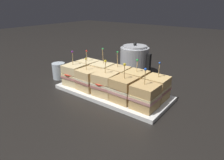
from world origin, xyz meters
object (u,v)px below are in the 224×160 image
sandwich_front_left (89,79)px  sandwich_front_far_right (145,96)px  sandwich_front_center (106,84)px  sandwich_back_center (118,78)px  sandwich_back_far_right (156,88)px  drinking_glass (59,71)px  serving_platter (112,92)px  sandwich_back_right (136,82)px  sandwich_back_far_left (88,70)px  sandwich_front_right (124,89)px  kettle_steel (134,60)px  sandwich_front_far_left (74,75)px  sandwich_back_left (102,73)px

sandwich_front_left → sandwich_front_far_right: (0.31, -0.00, 0.00)m
sandwich_front_center → sandwich_back_center: sandwich_back_center is taller
sandwich_back_far_right → drinking_glass: size_ratio=1.81×
sandwich_front_left → sandwich_back_center: (0.10, 0.10, 0.00)m
serving_platter → sandwich_back_right: bearing=26.9°
sandwich_back_center → sandwich_back_far_right: 0.21m
sandwich_back_right → sandwich_front_center: bearing=-134.3°
sandwich_front_center → sandwich_back_far_left: size_ratio=1.01×
sandwich_front_center → sandwich_back_right: bearing=45.7°
sandwich_back_far_left → sandwich_front_left: bearing=-45.7°
sandwich_back_far_left → sandwich_back_far_right: (0.41, 0.00, -0.00)m
serving_platter → drinking_glass: 0.38m
sandwich_back_center → sandwich_front_right: bearing=-44.7°
sandwich_front_far_right → sandwich_back_far_left: (-0.41, 0.10, 0.00)m
sandwich_back_far_right → drinking_glass: sandwich_back_far_right is taller
sandwich_front_left → sandwich_front_right: (0.21, 0.00, 0.00)m
drinking_glass → kettle_steel: bearing=49.7°
serving_platter → sandwich_back_right: (0.10, 0.05, 0.06)m
sandwich_front_far_left → serving_platter: bearing=13.9°
sandwich_front_far_left → sandwich_back_center: (0.21, 0.10, -0.00)m
sandwich_front_far_right → sandwich_back_center: (-0.21, 0.10, 0.00)m
sandwich_back_left → sandwich_front_far_left: bearing=-135.7°
serving_platter → sandwich_front_far_left: size_ratio=3.17×
sandwich_back_right → sandwich_front_far_right: bearing=-45.1°
sandwich_back_far_left → drinking_glass: bearing=-158.5°
sandwich_back_far_left → sandwich_back_center: (0.21, -0.00, -0.00)m
sandwich_back_far_left → kettle_steel: (0.13, 0.29, 0.02)m
sandwich_front_right → sandwich_back_right: 0.10m
sandwich_front_left → sandwich_back_far_right: 0.33m
kettle_steel → sandwich_back_far_left: bearing=-114.0°
sandwich_front_left → sandwich_front_center: size_ratio=0.96×
serving_platter → sandwich_back_far_left: 0.22m
sandwich_back_left → kettle_steel: (0.02, 0.29, 0.02)m
sandwich_front_center → sandwich_back_left: size_ratio=0.89×
drinking_glass → sandwich_back_far_right: bearing=6.8°
sandwich_front_right → sandwich_front_far_right: sandwich_front_right is taller
serving_platter → sandwich_back_right: 0.13m
sandwich_front_far_left → sandwich_front_left: size_ratio=1.10×
sandwich_front_far_left → sandwich_front_right: 0.31m
kettle_steel → drinking_glass: 0.46m
sandwich_back_far_left → sandwich_back_right: bearing=0.1°
sandwich_front_far_right → sandwich_back_far_right: 0.11m
sandwich_front_far_left → kettle_steel: bearing=71.8°
sandwich_front_right → sandwich_front_left: bearing=-179.5°
sandwich_front_left → sandwich_back_right: bearing=26.8°
sandwich_front_left → drinking_glass: (-0.27, 0.04, -0.02)m
sandwich_back_far_left → sandwich_front_far_right: bearing=-14.1°
sandwich_front_left → drinking_glass: size_ratio=1.72×
sandwich_back_far_right → sandwich_back_right: bearing=-179.4°
sandwich_back_right → kettle_steel: (-0.18, 0.28, 0.02)m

